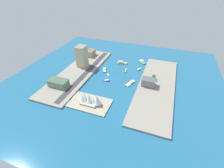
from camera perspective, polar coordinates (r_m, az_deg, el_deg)
name	(u,v)px	position (r m, az deg, el deg)	size (l,w,h in m)	color
ground_plane	(115,79)	(344.90, 1.04, 1.82)	(440.00, 440.00, 0.00)	#23668E
quay_west	(156,87)	(331.01, 15.57, -0.88)	(70.00, 240.00, 3.10)	gray
quay_east	(79,71)	(377.74, -11.70, 4.48)	(70.00, 240.00, 3.10)	gray
peninsula_point	(90,103)	(283.36, -7.96, -6.80)	(72.13, 44.56, 2.00)	#A89E89
road_strip	(87,72)	(367.51, -8.98, 4.19)	(12.19, 228.00, 0.15)	#38383D
ferry_yellow_fast	(122,63)	(407.06, 3.52, 7.64)	(26.74, 12.21, 6.62)	yellow
water_taxi_orange	(126,70)	(375.94, 4.99, 4.89)	(5.05, 15.69, 3.01)	orange
catamaran_blue	(105,70)	(376.35, -2.58, 5.10)	(13.53, 20.94, 4.14)	blue
patrol_launch_navy	(107,80)	(337.51, -1.81, 1.28)	(12.50, 6.91, 3.91)	#1E284C
ferry_green_doubledeck	(142,62)	(416.60, 10.73, 7.76)	(20.34, 18.72, 6.94)	#2D8C4C
tugboat_red	(139,69)	(383.74, 9.67, 5.21)	(9.55, 16.53, 3.54)	red
barge_flat_brown	(130,83)	(331.85, 6.60, 0.33)	(17.94, 29.10, 3.17)	brown
sailboat_small_white	(108,75)	(357.85, -1.40, 3.34)	(8.79, 9.65, 10.79)	white
terminal_long_green	(58,83)	(333.17, -18.66, 0.43)	(39.34, 22.42, 12.85)	slate
office_block_beige	(82,56)	(387.62, -10.76, 9.75)	(21.93, 25.06, 48.80)	#C6B793
apartment_midrise_tan	(91,53)	(444.42, -7.57, 10.97)	(17.47, 28.53, 14.88)	tan
warehouse_low_gray	(148,82)	(324.29, 12.88, 0.69)	(26.48, 19.37, 14.70)	gray
pickup_red	(97,64)	(399.01, -5.48, 7.20)	(2.04, 5.07, 1.56)	black
taxi_yellow_cab	(82,79)	(343.97, -10.63, 1.86)	(1.86, 4.46, 1.64)	black
sedan_silver	(82,76)	(353.20, -10.76, 2.78)	(2.12, 4.53, 1.45)	black
hatchback_blue	(99,57)	(432.29, -4.56, 9.52)	(1.90, 4.26, 1.68)	black
van_white	(90,70)	(374.55, -7.92, 5.06)	(2.18, 5.15, 1.57)	black
traffic_light_waterfront	(91,70)	(367.34, -7.58, 5.07)	(0.36, 0.36, 6.50)	black
opera_landmark	(90,99)	(276.46, -7.88, -5.33)	(42.67, 20.90, 20.58)	#BCAD93
park_tree_cluster	(153,77)	(344.54, 14.60, 2.37)	(11.87, 22.50, 9.63)	brown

